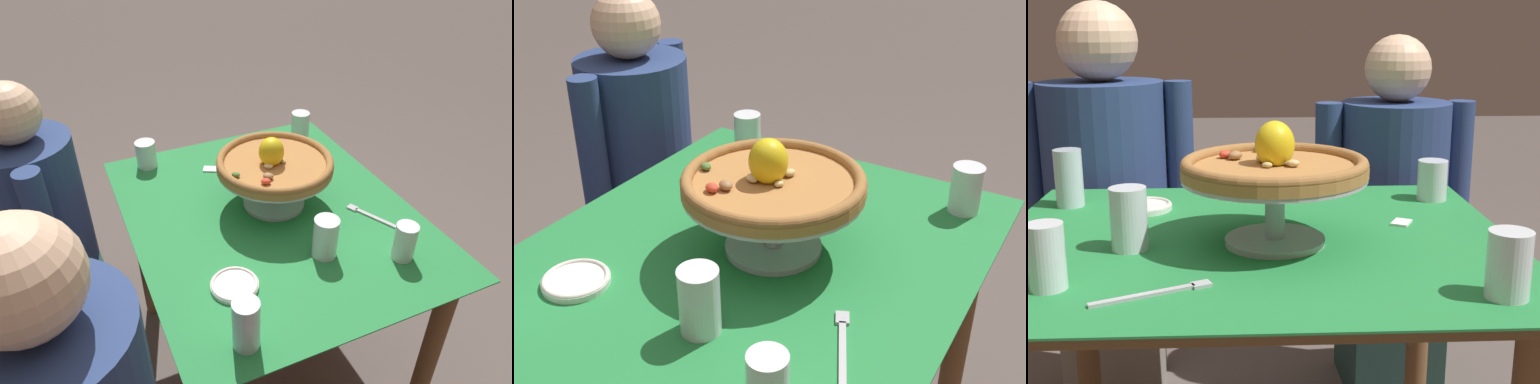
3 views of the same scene
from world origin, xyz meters
TOP-DOWN VIEW (x-y plane):
  - ground_plane at (0.00, 0.00)m, footprint 14.00×14.00m
  - dining_table at (0.00, 0.00)m, footprint 1.04×0.86m
  - pizza_stand at (0.04, -0.03)m, footprint 0.36×0.36m
  - pizza at (0.04, -0.03)m, footprint 0.36×0.36m
  - water_glass_back_right at (0.44, 0.29)m, footprint 0.07×0.07m
  - water_glass_side_left at (-0.24, -0.06)m, footprint 0.07×0.07m
  - water_glass_front_right at (0.40, -0.32)m, footprint 0.07×0.07m
  - water_glass_back_left at (-0.43, 0.27)m, footprint 0.06×0.06m
  - water_glass_front_left at (-0.34, -0.25)m, footprint 0.06×0.06m
  - side_plate at (-0.25, 0.22)m, footprint 0.13×0.13m
  - dinner_fork at (-0.15, -0.28)m, footprint 0.19×0.10m
  - sugar_packet at (0.32, 0.09)m, footprint 0.06×0.06m
  - diner_right at (0.43, 0.68)m, footprint 0.48×0.35m

SIDE VIEW (x-z plane):
  - ground_plane at x=0.00m, z-range 0.00..0.00m
  - diner_right at x=0.43m, z-range -0.03..1.09m
  - dining_table at x=0.00m, z-range 0.24..0.97m
  - sugar_packet at x=0.32m, z-range 0.73..0.74m
  - dinner_fork at x=-0.15m, z-range 0.73..0.74m
  - side_plate at x=-0.25m, z-range 0.73..0.75m
  - water_glass_back_right at x=0.44m, z-range 0.72..0.82m
  - water_glass_front_right at x=0.40m, z-range 0.72..0.83m
  - water_glass_front_left at x=-0.34m, z-range 0.72..0.84m
  - water_glass_side_left at x=-0.24m, z-range 0.72..0.85m
  - water_glass_back_left at x=-0.43m, z-range 0.72..0.86m
  - pizza_stand at x=0.04m, z-range 0.75..0.89m
  - pizza at x=0.04m, z-range 0.84..0.94m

